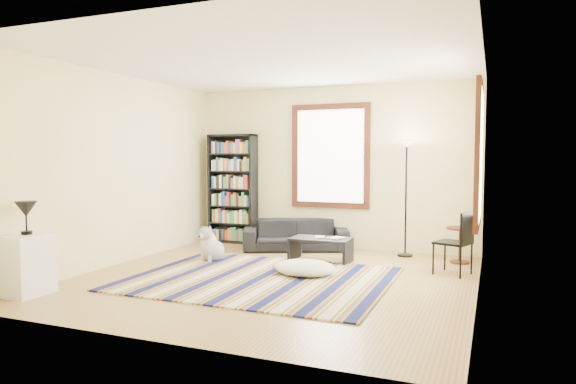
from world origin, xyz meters
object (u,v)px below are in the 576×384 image
at_px(bookshelf, 233,189).
at_px(floor_lamp, 406,198).
at_px(white_cabinet, 28,265).
at_px(dog, 212,243).
at_px(folding_chair, 453,243).
at_px(floor_cushion, 305,268).
at_px(coffee_table, 321,250).
at_px(side_table, 460,245).
at_px(sofa, 296,235).

bearing_deg(bookshelf, floor_lamp, -3.05).
height_order(white_cabinet, dog, white_cabinet).
bearing_deg(folding_chair, bookshelf, -177.02).
relative_size(floor_cushion, white_cabinet, 1.21).
height_order(coffee_table, folding_chair, folding_chair).
xyz_separation_m(bookshelf, folding_chair, (3.98, -1.22, -0.57)).
distance_m(floor_cushion, side_table, 2.49).
relative_size(side_table, folding_chair, 0.63).
bearing_deg(folding_chair, floor_cushion, -135.88).
height_order(bookshelf, white_cabinet, bookshelf).
relative_size(bookshelf, floor_cushion, 2.36).
relative_size(bookshelf, floor_lamp, 1.08).
distance_m(coffee_table, floor_cushion, 0.98).
relative_size(floor_lamp, side_table, 3.44).
distance_m(sofa, dog, 1.61).
relative_size(sofa, white_cabinet, 2.53).
relative_size(sofa, coffee_table, 1.97).
bearing_deg(coffee_table, folding_chair, -4.61).
distance_m(sofa, side_table, 2.68).
xyz_separation_m(bookshelf, floor_lamp, (3.19, -0.17, -0.07)).
bearing_deg(coffee_table, white_cabinet, -129.71).
bearing_deg(white_cabinet, folding_chair, 34.18).
xyz_separation_m(sofa, folding_chair, (2.63, -0.95, 0.17)).
bearing_deg(coffee_table, side_table, 18.38).
bearing_deg(white_cabinet, side_table, 40.59).
xyz_separation_m(sofa, white_cabinet, (-1.82, -3.84, 0.09)).
relative_size(floor_cushion, folding_chair, 0.98).
xyz_separation_m(bookshelf, dog, (0.52, -1.64, -0.73)).
height_order(sofa, coffee_table, sofa).
distance_m(sofa, floor_cushion, 1.95).
height_order(sofa, bookshelf, bookshelf).
bearing_deg(floor_lamp, bookshelf, 176.95).
distance_m(bookshelf, floor_cushion, 3.10).
relative_size(sofa, folding_chair, 2.06).
bearing_deg(white_cabinet, coffee_table, 51.43).
bearing_deg(sofa, side_table, -25.96).
bearing_deg(sofa, dog, -144.44).
bearing_deg(folding_chair, white_cabinet, -127.00).
bearing_deg(folding_chair, dog, -153.07).
height_order(floor_lamp, white_cabinet, floor_lamp).
bearing_deg(bookshelf, sofa, -11.26).
bearing_deg(sofa, white_cabinet, -138.38).
distance_m(coffee_table, white_cabinet, 3.97).
distance_m(floor_lamp, dog, 3.12).
height_order(folding_chair, dog, folding_chair).
relative_size(sofa, side_table, 3.28).
distance_m(coffee_table, side_table, 2.08).
bearing_deg(dog, bookshelf, 111.89).
bearing_deg(folding_chair, floor_lamp, 147.18).
relative_size(floor_cushion, dog, 1.56).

